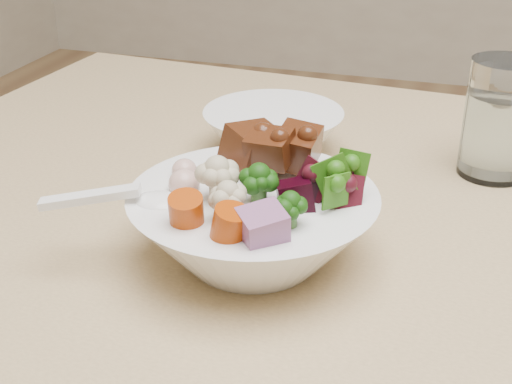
% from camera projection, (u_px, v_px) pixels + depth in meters
% --- Properties ---
extents(food_bowl, '(0.23, 0.23, 0.12)m').
position_uv_depth(food_bowl, '(255.00, 221.00, 0.66)').
color(food_bowl, white).
rests_on(food_bowl, dining_table).
extents(soup_spoon, '(0.13, 0.07, 0.03)m').
position_uv_depth(soup_spoon, '(141.00, 201.00, 0.63)').
color(soup_spoon, white).
rests_on(soup_spoon, food_bowl).
extents(water_glass, '(0.08, 0.08, 0.14)m').
position_uv_depth(water_glass, '(499.00, 124.00, 0.81)').
color(water_glass, white).
rests_on(water_glass, dining_table).
extents(side_bowl, '(0.17, 0.17, 0.06)m').
position_uv_depth(side_bowl, '(273.00, 133.00, 0.88)').
color(side_bowl, white).
rests_on(side_bowl, dining_table).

